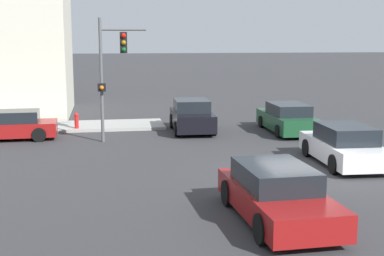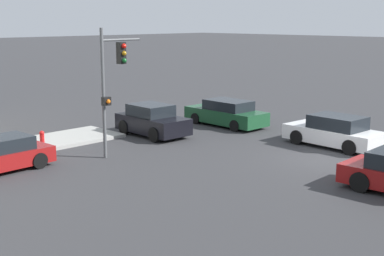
{
  "view_description": "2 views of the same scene",
  "coord_description": "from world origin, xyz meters",
  "px_view_note": "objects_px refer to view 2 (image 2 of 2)",
  "views": [
    {
      "loc": [
        -16.65,
        6.5,
        4.49
      ],
      "look_at": [
        0.17,
        3.65,
        1.63
      ],
      "focal_mm": 50.0,
      "sensor_mm": 36.0,
      "label": 1
    },
    {
      "loc": [
        -11.06,
        19.37,
        5.71
      ],
      "look_at": [
        3.52,
        4.65,
        1.48
      ],
      "focal_mm": 50.0,
      "sensor_mm": 36.0,
      "label": 2
    }
  ],
  "objects_px": {
    "traffic_signal": "(113,75)",
    "crossing_car_0": "(335,132)",
    "parked_car_0": "(1,155)",
    "fire_hydrant": "(42,140)",
    "crossing_car_3": "(226,113)",
    "crossing_car_1": "(152,121)"
  },
  "relations": [
    {
      "from": "fire_hydrant",
      "to": "parked_car_0",
      "type": "bearing_deg",
      "value": 121.25
    },
    {
      "from": "parked_car_0",
      "to": "crossing_car_3",
      "type": "bearing_deg",
      "value": 176.75
    },
    {
      "from": "crossing_car_3",
      "to": "fire_hydrant",
      "type": "height_order",
      "value": "crossing_car_3"
    },
    {
      "from": "crossing_car_1",
      "to": "parked_car_0",
      "type": "xyz_separation_m",
      "value": [
        -0.67,
        8.27,
        -0.12
      ]
    },
    {
      "from": "crossing_car_3",
      "to": "parked_car_0",
      "type": "height_order",
      "value": "crossing_car_3"
    },
    {
      "from": "crossing_car_0",
      "to": "fire_hydrant",
      "type": "xyz_separation_m",
      "value": [
        8.68,
        9.8,
        -0.19
      ]
    },
    {
      "from": "crossing_car_3",
      "to": "parked_car_0",
      "type": "xyz_separation_m",
      "value": [
        0.28,
        12.79,
        -0.05
      ]
    },
    {
      "from": "fire_hydrant",
      "to": "traffic_signal",
      "type": "bearing_deg",
      "value": -149.75
    },
    {
      "from": "fire_hydrant",
      "to": "crossing_car_0",
      "type": "bearing_deg",
      "value": -131.52
    },
    {
      "from": "traffic_signal",
      "to": "crossing_car_3",
      "type": "xyz_separation_m",
      "value": [
        1.03,
        -8.36,
        -2.8
      ]
    },
    {
      "from": "parked_car_0",
      "to": "fire_hydrant",
      "type": "bearing_deg",
      "value": -150.77
    },
    {
      "from": "traffic_signal",
      "to": "crossing_car_0",
      "type": "relative_size",
      "value": 1.19
    },
    {
      "from": "traffic_signal",
      "to": "crossing_car_3",
      "type": "height_order",
      "value": "traffic_signal"
    },
    {
      "from": "crossing_car_1",
      "to": "parked_car_0",
      "type": "bearing_deg",
      "value": -82.85
    },
    {
      "from": "crossing_car_3",
      "to": "crossing_car_1",
      "type": "bearing_deg",
      "value": 79.89
    },
    {
      "from": "crossing_car_0",
      "to": "parked_car_0",
      "type": "distance_m",
      "value": 14.35
    },
    {
      "from": "parked_car_0",
      "to": "fire_hydrant",
      "type": "relative_size",
      "value": 4.26
    },
    {
      "from": "crossing_car_0",
      "to": "parked_car_0",
      "type": "bearing_deg",
      "value": 63.48
    },
    {
      "from": "crossing_car_0",
      "to": "parked_car_0",
      "type": "relative_size",
      "value": 1.15
    },
    {
      "from": "parked_car_0",
      "to": "fire_hydrant",
      "type": "xyz_separation_m",
      "value": [
        1.64,
        -2.71,
        -0.13
      ]
    },
    {
      "from": "traffic_signal",
      "to": "crossing_car_0",
      "type": "xyz_separation_m",
      "value": [
        -5.73,
        -8.08,
        -2.78
      ]
    },
    {
      "from": "crossing_car_0",
      "to": "fire_hydrant",
      "type": "distance_m",
      "value": 13.09
    }
  ]
}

